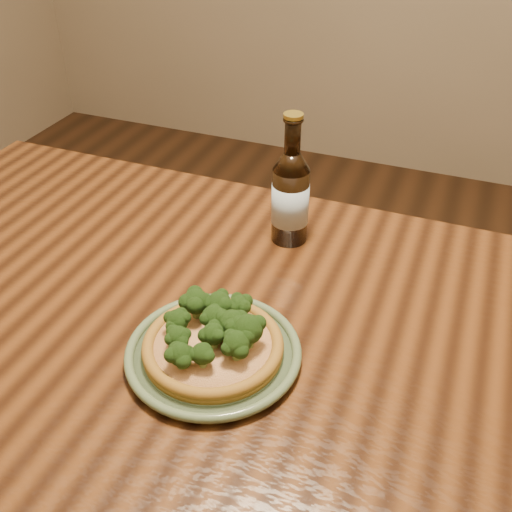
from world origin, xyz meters
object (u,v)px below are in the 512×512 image
(pizza, at_px, (214,340))
(beer_bottle, at_px, (290,196))
(plate, at_px, (213,353))
(table, at_px, (255,390))

(pizza, relative_size, beer_bottle, 0.83)
(plate, height_order, pizza, pizza)
(plate, distance_m, pizza, 0.02)
(pizza, bearing_deg, beer_bottle, 89.80)
(table, relative_size, beer_bottle, 6.57)
(table, xyz_separation_m, plate, (-0.05, -0.04, 0.10))
(table, bearing_deg, pizza, -139.42)
(table, height_order, plate, plate)
(plate, bearing_deg, pizza, 86.32)
(beer_bottle, bearing_deg, plate, -86.86)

